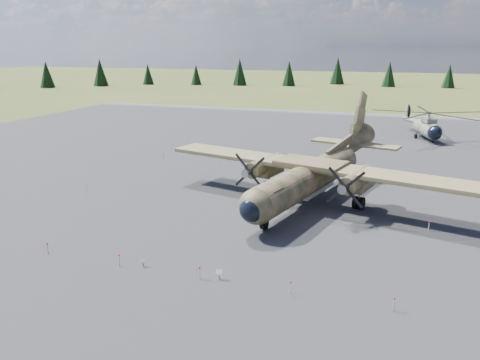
% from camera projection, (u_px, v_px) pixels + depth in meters
% --- Properties ---
extents(ground, '(500.00, 500.00, 0.00)m').
position_uv_depth(ground, '(238.00, 209.00, 43.29)').
color(ground, brown).
rests_on(ground, ground).
extents(apron, '(120.00, 120.00, 0.04)m').
position_uv_depth(apron, '(266.00, 181.00, 52.40)').
color(apron, '#5D5D62').
rests_on(apron, ground).
extents(transport_plane, '(30.62, 27.41, 10.16)m').
position_uv_depth(transport_plane, '(315.00, 170.00, 45.61)').
color(transport_plane, '#353C20').
rests_on(transport_plane, ground).
extents(helicopter_near, '(22.19, 22.67, 4.49)m').
position_uv_depth(helicopter_near, '(428.00, 120.00, 74.77)').
color(helicopter_near, gray).
rests_on(helicopter_near, ground).
extents(info_placard_left, '(0.42, 0.24, 0.63)m').
position_uv_depth(info_placard_left, '(143.00, 261.00, 31.99)').
color(info_placard_left, gray).
rests_on(info_placard_left, ground).
extents(info_placard_right, '(0.44, 0.20, 0.69)m').
position_uv_depth(info_placard_right, '(219.00, 273.00, 30.20)').
color(info_placard_right, gray).
rests_on(info_placard_right, ground).
extents(barrier_fence, '(33.12, 29.62, 0.85)m').
position_uv_depth(barrier_fence, '(233.00, 204.00, 43.22)').
color(barrier_fence, silver).
rests_on(barrier_fence, ground).
extents(treeline, '(309.40, 313.59, 10.99)m').
position_uv_depth(treeline, '(222.00, 156.00, 43.52)').
color(treeline, black).
rests_on(treeline, ground).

